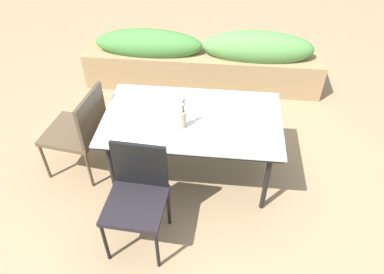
{
  "coord_description": "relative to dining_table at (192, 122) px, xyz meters",
  "views": [
    {
      "loc": [
        0.16,
        -2.51,
        2.65
      ],
      "look_at": [
        -0.1,
        -0.06,
        0.47
      ],
      "focal_mm": 34.16,
      "sensor_mm": 36.0,
      "label": 1
    }
  ],
  "objects": [
    {
      "name": "ground_plane",
      "position": [
        0.1,
        0.06,
        -0.65
      ],
      "size": [
        12.0,
        12.0,
        0.0
      ],
      "primitive_type": "plane",
      "color": "#9E7F5B"
    },
    {
      "name": "dining_table",
      "position": [
        0.0,
        0.0,
        0.0
      ],
      "size": [
        1.54,
        0.9,
        0.7
      ],
      "color": "#B2C6C1",
      "rests_on": "ground"
    },
    {
      "name": "chair_end_left",
      "position": [
        -1.03,
        -0.01,
        -0.14
      ],
      "size": [
        0.56,
        0.56,
        0.88
      ],
      "rotation": [
        0.0,
        0.0,
        1.43
      ],
      "color": "brown",
      "rests_on": "ground"
    },
    {
      "name": "chair_near_left",
      "position": [
        -0.34,
        -0.72,
        -0.13
      ],
      "size": [
        0.47,
        0.47,
        0.89
      ],
      "rotation": [
        0.0,
        0.0,
        3.08
      ],
      "color": "black",
      "rests_on": "ground"
    },
    {
      "name": "flower_vase",
      "position": [
        -0.06,
        -0.13,
        0.17
      ],
      "size": [
        0.06,
        0.06,
        0.3
      ],
      "color": "tan",
      "rests_on": "dining_table"
    },
    {
      "name": "planter_box",
      "position": [
        -0.02,
        1.58,
        -0.29
      ],
      "size": [
        2.95,
        0.46,
        0.77
      ],
      "color": "#9E7F56",
      "rests_on": "ground"
    }
  ]
}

